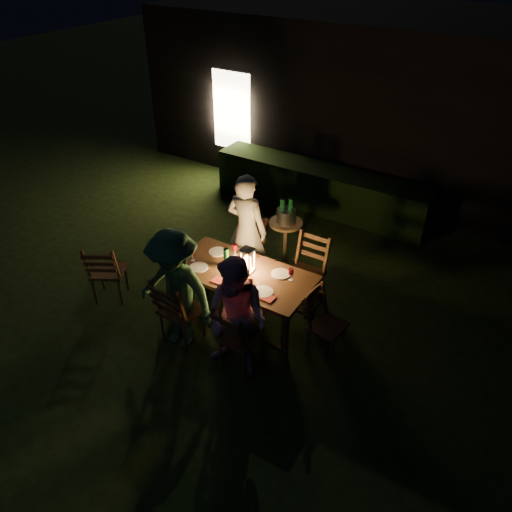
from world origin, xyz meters
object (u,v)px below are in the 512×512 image
Objects in this scene: chair_spare at (110,281)px; person_opp_left at (176,291)px; chair_end at (325,334)px; bottle_bucket_a at (282,213)px; chair_far_left at (245,262)px; bottle_bucket_b at (290,213)px; chair_near_left at (181,320)px; person_house_side at (247,230)px; ice_bucket at (286,216)px; dining_table at (243,277)px; person_opp_right at (237,319)px; lantern at (248,262)px; chair_far_right at (305,283)px; side_table at (286,227)px; bottle_table at (226,258)px; chair_near_right at (240,347)px.

person_opp_left is (1.44, -0.18, 0.54)m from chair_spare.
chair_end is 2.21m from bottle_bucket_a.
chair_spare is at bearing 43.33° from chair_far_left.
chair_spare is at bearing -127.17° from bottle_bucket_b.
chair_near_left is 1.01× the size of chair_far_left.
person_house_side is 5.82× the size of ice_bucket.
dining_table is 2.04× the size of chair_end.
person_opp_left is (-0.90, -0.01, 0.04)m from person_opp_right.
person_opp_left is (-1.67, -0.85, 0.56)m from chair_end.
lantern is at bearing 62.14° from chair_near_left.
dining_table is 0.94m from person_opp_right.
dining_table is at bearing 119.57° from chair_far_left.
chair_far_right is 1.95m from person_opp_left.
side_table is (0.24, 0.75, -0.25)m from person_house_side.
ice_bucket is at bearing 87.39° from chair_near_left.
chair_near_left is 3.36× the size of bottle_bucket_b.
person_opp_left reaches higher than bottle_bucket_a.
person_house_side reaches higher than chair_far_right.
bottle_table is (0.21, -0.77, 0.60)m from chair_far_left.
dining_table is 6.34× the size of ice_bucket.
person_opp_right is 2.50m from bottle_bucket_b.
lantern is 0.49× the size of side_table.
person_house_side reaches higher than chair_near_left.
ice_bucket is 0.94× the size of bottle_bucket_a.
chair_near_left is at bearing -95.23° from ice_bucket.
dining_table is 1.77× the size of chair_near_left.
person_opp_right is (0.90, -0.03, 0.48)m from chair_near_left.
chair_near_right is at bearing -73.60° from ice_bucket.
ice_bucket is (1.66, 2.21, 0.52)m from chair_spare.
bottle_table is (0.21, -0.82, 0.05)m from person_house_side.
person_house_side reaches higher than chair_far_left.
chair_near_left is 0.90m from chair_near_right.
bottle_table reaches higher than dining_table.
chair_end is at bearing 50.87° from chair_near_right.
bottle_bucket_b is at bearing -49.18° from chair_far_right.
chair_near_left is 2.40m from ice_bucket.
chair_spare reaches higher than chair_near_right.
bottle_bucket_a is 0.13m from bottle_bucket_b.
ice_bucket is (0.03, 1.57, -0.10)m from bottle_table.
side_table is (-0.68, 2.33, 0.32)m from chair_near_right.
chair_far_left reaches higher than side_table.
side_table is 2.22× the size of bottle_bucket_b.
person_opp_left is 2.41m from side_table.
bottle_bucket_b is (0.29, 0.79, -0.00)m from person_house_side.
person_opp_left reaches higher than chair_spare.
chair_end is at bearing 0.09° from dining_table.
person_house_side is 1.04× the size of person_opp_left.
bottle_table reaches higher than bottle_bucket_b.
person_opp_right is 5.01× the size of bottle_bucket_a.
side_table is 2.37× the size of ice_bucket.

